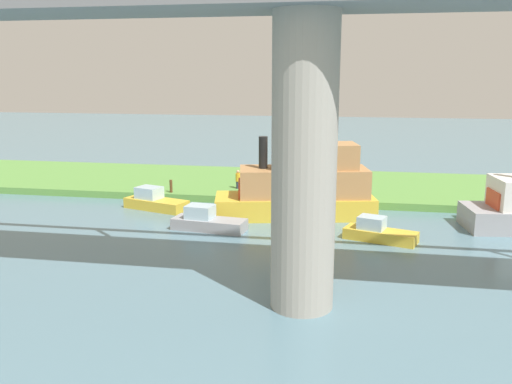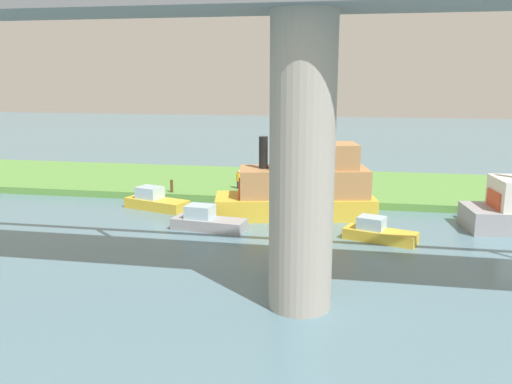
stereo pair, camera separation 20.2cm
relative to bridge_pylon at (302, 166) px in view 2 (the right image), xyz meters
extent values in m
plane|color=slate|center=(2.28, -16.02, -5.49)|extent=(160.00, 160.00, 0.00)
cube|color=#5B9342|center=(2.28, -22.02, -5.24)|extent=(80.00, 12.00, 0.50)
cylinder|color=#9E998E|center=(0.00, 0.00, 0.00)|extent=(2.40, 2.40, 10.97)
cube|color=slate|center=(0.00, 0.00, 5.74)|extent=(74.73, 4.00, 0.50)
cylinder|color=#2D334C|center=(6.54, -18.75, -4.71)|extent=(0.29, 0.29, 0.55)
cylinder|color=gold|center=(6.54, -18.75, -4.14)|extent=(0.51, 0.51, 0.60)
sphere|color=tan|center=(6.54, -18.75, -3.72)|extent=(0.24, 0.24, 0.24)
cylinder|color=brown|center=(10.97, -16.59, -4.53)|extent=(0.20, 0.20, 0.91)
cube|color=#D84C2D|center=(-10.53, -12.70, -3.71)|extent=(1.95, 2.14, 0.97)
cube|color=gold|center=(-3.36, -9.14, -5.19)|extent=(4.06, 2.50, 0.60)
cube|color=silver|center=(-2.88, -9.30, -4.55)|extent=(1.65, 1.47, 0.68)
cube|color=gold|center=(10.98, -13.61, -5.15)|extent=(4.62, 2.85, 0.68)
cube|color=silver|center=(11.53, -13.80, -4.42)|extent=(1.88, 1.67, 0.77)
cube|color=#99999E|center=(6.25, -9.50, -5.16)|extent=(4.39, 2.04, 0.66)
cube|color=silver|center=(6.81, -9.58, -4.45)|extent=(1.67, 1.39, 0.75)
cube|color=gold|center=(1.78, -13.46, -4.83)|extent=(10.33, 5.22, 1.32)
cube|color=#B27F4C|center=(1.25, -13.57, -3.29)|extent=(8.33, 4.50, 1.75)
cube|color=#B27F4C|center=(0.50, -13.73, -1.65)|extent=(5.34, 3.45, 1.53)
cylinder|color=black|center=(3.72, -13.06, -1.43)|extent=(0.55, 0.55, 1.97)
cube|color=#D84C2D|center=(4.36, -12.92, -3.68)|extent=(2.12, 2.29, 0.99)
camera|label=1|loc=(-1.78, 19.63, 3.30)|focal=38.12mm
camera|label=2|loc=(-1.98, 19.59, 3.30)|focal=38.12mm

